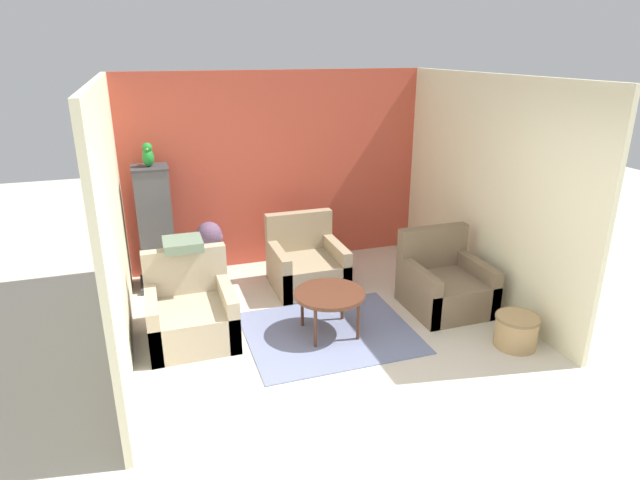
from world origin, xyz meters
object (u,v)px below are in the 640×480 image
Objects in this scene: armchair_middle at (306,266)px; parrot at (148,155)px; potted_plant at (210,244)px; coffee_table at (330,296)px; armchair_right at (444,285)px; armchair_left at (191,314)px; birdcage at (156,229)px; wicker_basket at (516,330)px.

parrot is at bearing 160.77° from armchair_middle.
coffee_table is at bearing -61.58° from potted_plant.
armchair_right is 1.73m from armchair_middle.
coffee_table is at bearing -14.36° from armchair_left.
armchair_right is at bearing -28.56° from parrot.
potted_plant is at bearing 118.42° from coffee_table.
birdcage is 5.33× the size of parrot.
birdcage is 0.69m from potted_plant.
armchair_middle is (1.52, 0.87, 0.00)m from armchair_left.
parrot reaches higher than armchair_left.
armchair_middle is 1.93m from birdcage.
birdcage is at bearing 131.61° from coffee_table.
birdcage reaches higher than armchair_right.
armchair_left is 3.08× the size of parrot.
armchair_left is at bearing 175.93° from armchair_right.
potted_plant reaches higher than coffee_table.
wicker_basket is (2.72, -2.69, -0.31)m from potted_plant.
armchair_left is 2.88m from armchair_right.
armchair_left is 2.01× the size of wicker_basket.
armchair_left is (-1.40, 0.36, -0.16)m from coffee_table.
potted_plant is at bearing 135.24° from wicker_basket.
armchair_middle is 2.01× the size of wicker_basket.
coffee_table is at bearing -174.04° from armchair_right.
birdcage is (-1.76, 0.61, 0.48)m from armchair_middle.
coffee_table is 2.10m from potted_plant.
armchair_middle is 1.14× the size of potted_plant.
armchair_left and armchair_right have the same top height.
armchair_middle is 2.34m from parrot.
armchair_left is 1.76m from armchair_middle.
potted_plant is at bearing -0.12° from parrot.
birdcage reaches higher than coffee_table.
birdcage is (-3.11, 1.69, 0.48)m from armchair_right.
armchair_left is 3.34m from wicker_basket.
coffee_table is 1.25m from armchair_middle.
parrot is (-1.76, 0.61, 1.41)m from armchair_middle.
armchair_left reaches higher than coffee_table.
coffee_table is at bearing 153.73° from wicker_basket.
armchair_left is 1.58m from birdcage.
armchair_middle is at bearing -28.65° from potted_plant.
parrot is (-0.24, 1.49, 1.41)m from armchair_left.
parrot is at bearing 179.88° from potted_plant.
potted_plant is (0.40, 1.49, 0.21)m from armchair_left.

